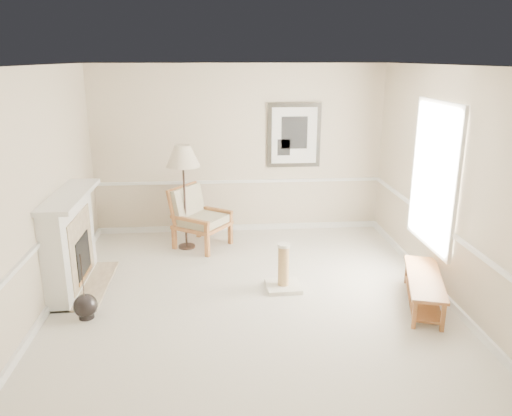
{
  "coord_description": "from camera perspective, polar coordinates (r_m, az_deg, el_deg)",
  "views": [
    {
      "loc": [
        -0.39,
        -5.77,
        2.99
      ],
      "look_at": [
        0.13,
        0.7,
        1.02
      ],
      "focal_mm": 35.0,
      "sensor_mm": 36.0,
      "label": 1
    }
  ],
  "objects": [
    {
      "name": "ground",
      "position": [
        6.51,
        -0.66,
        -10.5
      ],
      "size": [
        5.5,
        5.5,
        0.0
      ],
      "primitive_type": "plane",
      "color": "silver",
      "rests_on": "ground"
    },
    {
      "name": "room",
      "position": [
        5.97,
        0.56,
        6.01
      ],
      "size": [
        5.04,
        5.54,
        2.92
      ],
      "color": "beige",
      "rests_on": "ground"
    },
    {
      "name": "fireplace",
      "position": [
        7.06,
        -20.41,
        -3.68
      ],
      "size": [
        0.64,
        1.64,
        1.31
      ],
      "color": "white",
      "rests_on": "ground"
    },
    {
      "name": "floor_vase",
      "position": [
        6.37,
        -18.91,
        -10.59
      ],
      "size": [
        0.28,
        0.28,
        0.83
      ],
      "rotation": [
        0.0,
        0.0,
        -0.23
      ],
      "color": "black",
      "rests_on": "ground"
    },
    {
      "name": "armchair",
      "position": [
        8.19,
        -6.82,
        -0.74
      ],
      "size": [
        1.07,
        1.06,
        0.99
      ],
      "rotation": [
        0.0,
        0.0,
        0.96
      ],
      "color": "brown",
      "rests_on": "ground"
    },
    {
      "name": "floor_lamp",
      "position": [
        7.88,
        -8.34,
        5.57
      ],
      "size": [
        0.56,
        0.56,
        1.69
      ],
      "rotation": [
        0.0,
        0.0,
        0.06
      ],
      "color": "black",
      "rests_on": "ground"
    },
    {
      "name": "bench",
      "position": [
        6.62,
        18.63,
        -8.45
      ],
      "size": [
        0.78,
        1.41,
        0.39
      ],
      "rotation": [
        0.0,
        0.0,
        -0.3
      ],
      "color": "brown",
      "rests_on": "ground"
    },
    {
      "name": "scratching_post",
      "position": [
        6.74,
        3.14,
        -7.6
      ],
      "size": [
        0.47,
        0.47,
        0.64
      ],
      "rotation": [
        0.0,
        0.0,
        0.03
      ],
      "color": "white",
      "rests_on": "ground"
    }
  ]
}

